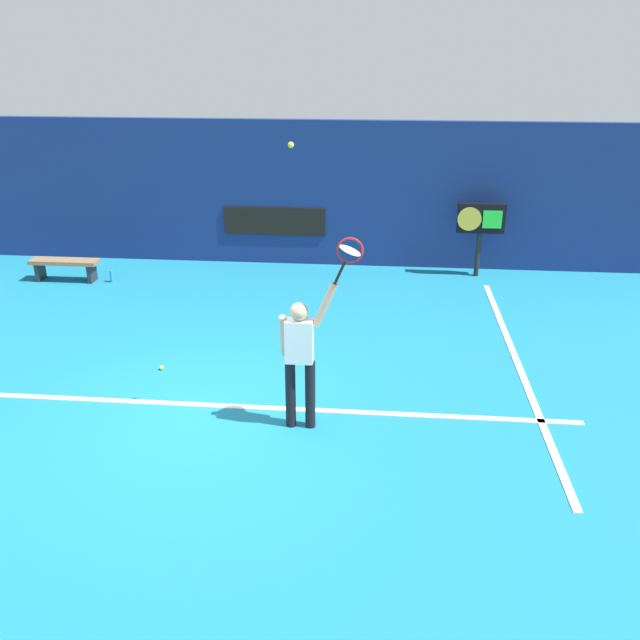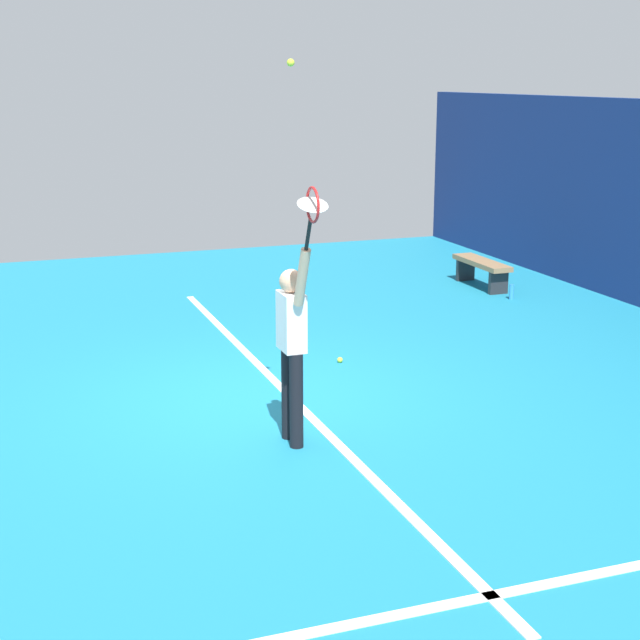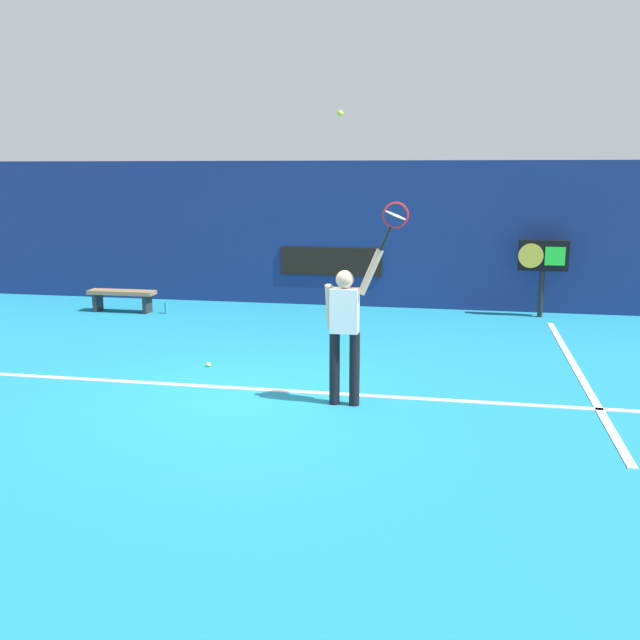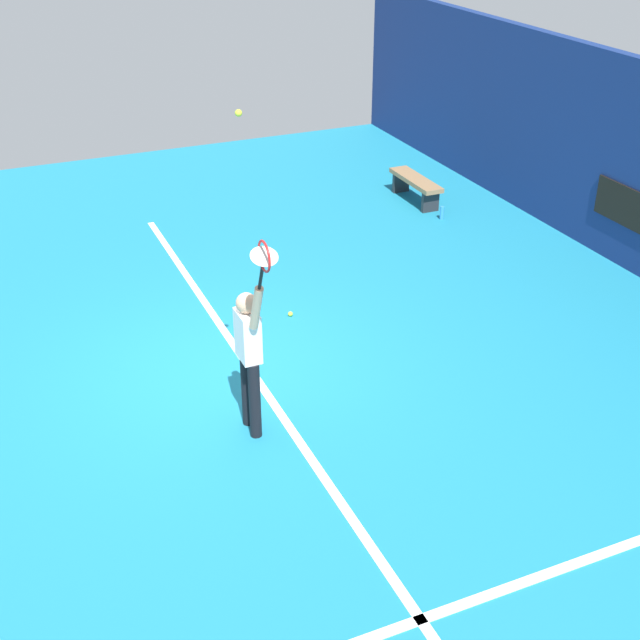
# 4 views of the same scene
# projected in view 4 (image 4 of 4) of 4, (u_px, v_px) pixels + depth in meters

# --- Properties ---
(ground_plane) EXTENTS (18.00, 18.00, 0.00)m
(ground_plane) POSITION_uv_depth(u_px,v_px,m) (220.00, 368.00, 10.51)
(ground_plane) COLOR teal
(court_baseline) EXTENTS (10.00, 0.10, 0.01)m
(court_baseline) POSITION_uv_depth(u_px,v_px,m) (245.00, 362.00, 10.62)
(court_baseline) COLOR white
(court_baseline) RESTS_ON ground_plane
(court_sideline) EXTENTS (0.10, 7.00, 0.01)m
(court_sideline) POSITION_uv_depth(u_px,v_px,m) (582.00, 561.00, 7.63)
(court_sideline) COLOR white
(court_sideline) RESTS_ON ground_plane
(tennis_player) EXTENTS (0.71, 0.31, 1.96)m
(tennis_player) POSITION_uv_depth(u_px,v_px,m) (249.00, 351.00, 8.91)
(tennis_player) COLOR black
(tennis_player) RESTS_ON ground_plane
(tennis_racket) EXTENTS (0.41, 0.27, 0.62)m
(tennis_racket) POSITION_uv_depth(u_px,v_px,m) (264.00, 259.00, 7.81)
(tennis_racket) COLOR black
(tennis_ball) EXTENTS (0.07, 0.07, 0.07)m
(tennis_ball) POSITION_uv_depth(u_px,v_px,m) (239.00, 113.00, 7.77)
(tennis_ball) COLOR #CCE033
(court_bench) EXTENTS (1.40, 0.36, 0.45)m
(court_bench) POSITION_uv_depth(u_px,v_px,m) (416.00, 184.00, 15.41)
(court_bench) COLOR olive
(court_bench) RESTS_ON ground_plane
(water_bottle) EXTENTS (0.07, 0.07, 0.24)m
(water_bottle) POSITION_uv_depth(u_px,v_px,m) (442.00, 213.00, 14.74)
(water_bottle) COLOR #338CD8
(water_bottle) RESTS_ON ground_plane
(spare_ball) EXTENTS (0.07, 0.07, 0.07)m
(spare_ball) POSITION_uv_depth(u_px,v_px,m) (290.00, 314.00, 11.68)
(spare_ball) COLOR #CCE033
(spare_ball) RESTS_ON ground_plane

